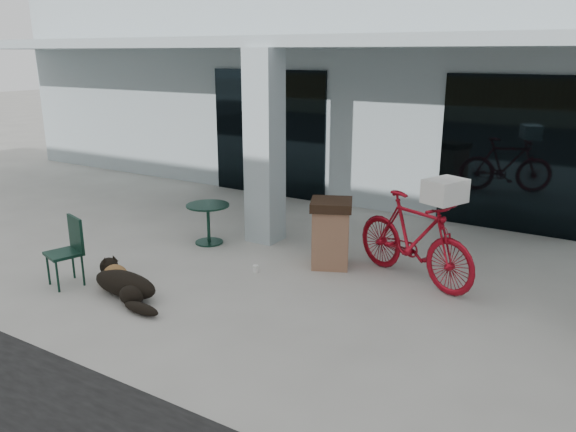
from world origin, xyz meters
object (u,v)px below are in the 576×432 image
Objects in this scene: bicycle at (414,239)px; cafe_table_near at (208,224)px; dog at (125,283)px; cafe_chair_near at (64,253)px; trash_receptacle at (331,233)px.

bicycle is 3.43m from cafe_table_near.
bicycle is 2.87× the size of cafe_table_near.
cafe_chair_near is (-0.98, -0.15, 0.27)m from dog.
cafe_chair_near is 3.71m from trash_receptacle.
cafe_table_near is (-0.45, 2.24, 0.13)m from dog.
dog is 1.17× the size of trash_receptacle.
trash_receptacle is (2.72, 2.52, 0.03)m from cafe_chair_near.
cafe_chair_near is 0.93× the size of trash_receptacle.
bicycle is at bearing 4.68° from trash_receptacle.
trash_receptacle reaches higher than cafe_table_near.
cafe_table_near is (-3.41, -0.24, -0.28)m from bicycle.
bicycle is 1.23m from trash_receptacle.
bicycle is at bearing 58.33° from dog.
cafe_chair_near is at bearing -153.07° from dog.
dog is 1.03m from cafe_chair_near.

